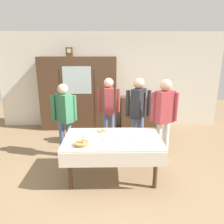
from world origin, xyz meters
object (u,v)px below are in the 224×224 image
(wall_cabinet, at_px, (79,94))
(spoon_mid_right, at_px, (149,143))
(spoon_near_left, at_px, (97,145))
(person_by_cabinet, at_px, (64,114))
(tea_cup_far_right, at_px, (136,136))
(tea_cup_back_edge, at_px, (121,141))
(bread_basket, at_px, (81,143))
(person_near_right_end, at_px, (164,113))
(book_stack, at_px, (142,96))
(tea_cup_front_edge, at_px, (106,139))
(person_behind_table_left, at_px, (138,109))
(bookshelf_low, at_px, (141,112))
(pastry_plate, at_px, (102,132))
(dining_table, at_px, (113,144))
(mantel_clock, at_px, (69,52))
(spoon_back_edge, at_px, (149,135))
(person_beside_shelf, at_px, (109,106))

(wall_cabinet, height_order, spoon_mid_right, wall_cabinet)
(spoon_near_left, bearing_deg, person_by_cabinet, 122.99)
(tea_cup_far_right, distance_m, spoon_mid_right, 0.30)
(wall_cabinet, height_order, tea_cup_back_edge, wall_cabinet)
(tea_cup_back_edge, xyz_separation_m, person_by_cabinet, (-1.11, 1.00, 0.18))
(bread_basket, distance_m, person_near_right_end, 1.75)
(book_stack, distance_m, tea_cup_front_edge, 2.89)
(spoon_near_left, relative_size, person_behind_table_left, 0.07)
(bookshelf_low, relative_size, spoon_mid_right, 10.06)
(pastry_plate, height_order, person_behind_table_left, person_behind_table_left)
(dining_table, bearing_deg, mantel_clock, 113.01)
(pastry_plate, bearing_deg, person_behind_table_left, 40.83)
(dining_table, relative_size, person_by_cabinet, 1.06)
(bread_basket, relative_size, person_by_cabinet, 0.15)
(spoon_near_left, xyz_separation_m, person_near_right_end, (1.27, 0.85, 0.28))
(bookshelf_low, distance_m, bread_basket, 3.24)
(tea_cup_back_edge, bearing_deg, pastry_plate, 124.50)
(book_stack, distance_m, tea_cup_back_edge, 2.91)
(tea_cup_far_right, bearing_deg, spoon_mid_right, -53.03)
(tea_cup_far_right, bearing_deg, dining_table, -176.42)
(mantel_clock, distance_m, book_stack, 2.35)
(tea_cup_front_edge, xyz_separation_m, spoon_back_edge, (0.76, 0.19, -0.02))
(tea_cup_back_edge, relative_size, spoon_mid_right, 1.09)
(dining_table, height_order, pastry_plate, pastry_plate)
(pastry_plate, height_order, spoon_near_left, pastry_plate)
(tea_cup_back_edge, bearing_deg, spoon_back_edge, 30.16)
(tea_cup_far_right, height_order, pastry_plate, tea_cup_far_right)
(mantel_clock, xyz_separation_m, book_stack, (2.00, 0.05, -1.22))
(bookshelf_low, relative_size, tea_cup_far_right, 9.21)
(tea_cup_back_edge, xyz_separation_m, spoon_near_left, (-0.39, -0.10, -0.02))
(bookshelf_low, height_order, spoon_mid_right, bookshelf_low)
(book_stack, height_order, spoon_mid_right, book_stack)
(tea_cup_back_edge, bearing_deg, person_beside_shelf, 97.04)
(spoon_near_left, bearing_deg, spoon_mid_right, 3.94)
(spoon_mid_right, xyz_separation_m, person_behind_table_left, (-0.02, 1.16, 0.27))
(tea_cup_front_edge, height_order, tea_cup_back_edge, same)
(pastry_plate, height_order, spoon_mid_right, pastry_plate)
(person_behind_table_left, bearing_deg, spoon_mid_right, -88.95)
(spoon_back_edge, height_order, person_beside_shelf, person_beside_shelf)
(tea_cup_far_right, bearing_deg, spoon_back_edge, 24.21)
(spoon_back_edge, bearing_deg, bookshelf_low, 84.20)
(pastry_plate, xyz_separation_m, person_beside_shelf, (0.13, 1.07, 0.22))
(pastry_plate, distance_m, person_near_right_end, 1.26)
(dining_table, xyz_separation_m, person_by_cabinet, (-0.97, 0.84, 0.30))
(tea_cup_back_edge, height_order, spoon_back_edge, tea_cup_back_edge)
(spoon_near_left, distance_m, person_near_right_end, 1.55)
(bread_basket, xyz_separation_m, person_beside_shelf, (0.44, 1.64, 0.20))
(dining_table, xyz_separation_m, spoon_back_edge, (0.65, 0.14, 0.10))
(dining_table, relative_size, person_behind_table_left, 1.00)
(bookshelf_low, bearing_deg, wall_cabinet, -178.40)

